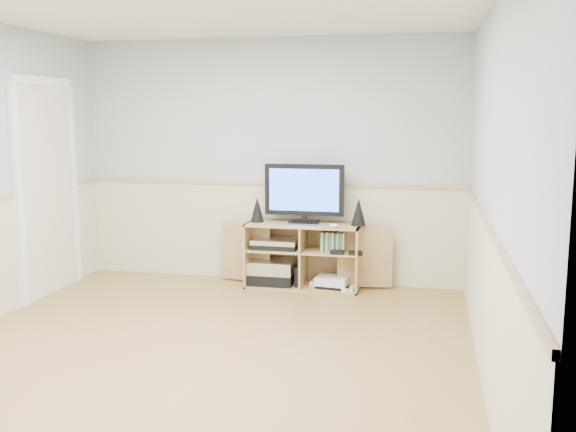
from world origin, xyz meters
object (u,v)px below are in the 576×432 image
object	(u,v)px
monitor	(304,191)
keyboard	(301,225)
media_cabinet	(304,254)
game_consoles	(332,282)

from	to	relation	value
monitor	keyboard	bearing A→B (deg)	-88.66
media_cabinet	game_consoles	bearing A→B (deg)	-12.47
media_cabinet	monitor	world-z (taller)	monitor
media_cabinet	keyboard	xyz separation A→B (m)	(0.00, -0.19, 0.32)
media_cabinet	keyboard	bearing A→B (deg)	-88.69
keyboard	media_cabinet	bearing A→B (deg)	90.99
monitor	game_consoles	world-z (taller)	monitor
media_cabinet	monitor	size ratio (longest dim) A/B	2.22
monitor	game_consoles	distance (m)	0.95
monitor	keyboard	world-z (taller)	monitor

